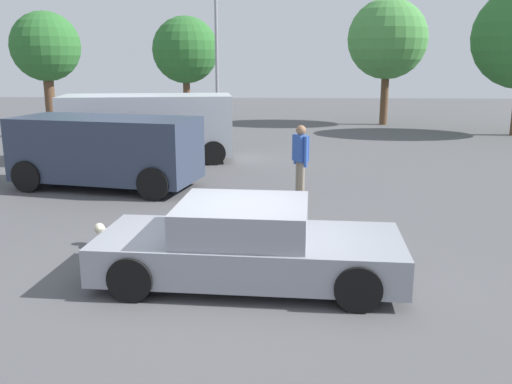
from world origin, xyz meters
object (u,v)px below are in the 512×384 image
object	(u,v)px
dog	(104,234)
suv_dark	(106,149)
pedestrian	(301,154)
sedan_foreground	(248,245)
van_white	(148,125)
light_post_near	(216,13)

from	to	relation	value
dog	suv_dark	bearing A→B (deg)	-26.28
suv_dark	pedestrian	distance (m)	5.01
sedan_foreground	van_white	world-z (taller)	van_white
pedestrian	light_post_near	bearing A→B (deg)	-102.44
pedestrian	light_post_near	world-z (taller)	light_post_near
suv_dark	light_post_near	bearing A→B (deg)	-86.38
dog	light_post_near	distance (m)	16.48
pedestrian	suv_dark	bearing A→B (deg)	-36.91
dog	suv_dark	distance (m)	4.93
van_white	pedestrian	world-z (taller)	van_white
dog	van_white	distance (m)	8.77
suv_dark	light_post_near	size ratio (longest dim) A/B	0.63
sedan_foreground	light_post_near	bearing A→B (deg)	101.42
sedan_foreground	suv_dark	size ratio (longest dim) A/B	0.93
suv_dark	pedestrian	size ratio (longest dim) A/B	2.83
dog	light_post_near	bearing A→B (deg)	-43.54
dog	van_white	world-z (taller)	van_white
van_white	suv_dark	size ratio (longest dim) A/B	1.14
sedan_foreground	van_white	bearing A→B (deg)	114.53
van_white	suv_dark	distance (m)	3.97
sedan_foreground	suv_dark	bearing A→B (deg)	126.86
dog	pedestrian	distance (m)	5.36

